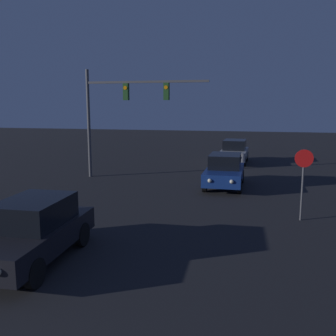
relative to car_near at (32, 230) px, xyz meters
The scene contains 5 objects.
car_near is the anchor object (origin of this frame).
car_mid 11.12m from the car_near, 68.26° to the left, with size 1.82×4.28×1.64m.
car_far 18.96m from the car_near, 77.41° to the left, with size 1.92×4.32×1.64m.
traffic_signal_mast 11.98m from the car_near, 98.85° to the left, with size 6.87×0.30×6.02m.
stop_sign 9.02m from the car_near, 36.35° to the left, with size 0.63×0.07×2.54m.
Camera 1 is at (3.26, -0.95, 4.03)m, focal length 40.00 mm.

